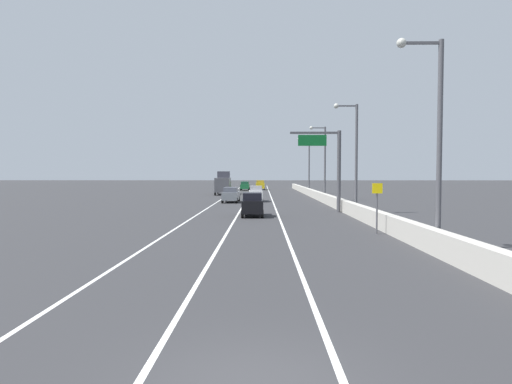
{
  "coord_description": "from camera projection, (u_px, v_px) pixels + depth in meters",
  "views": [
    {
      "loc": [
        0.1,
        -7.19,
        3.57
      ],
      "look_at": [
        -0.66,
        49.16,
        1.19
      ],
      "focal_mm": 30.79,
      "sensor_mm": 36.0,
      "label": 1
    }
  ],
  "objects": [
    {
      "name": "car_white_0",
      "position": [
        256.0,
        194.0,
        55.91
      ],
      "size": [
        1.89,
        4.16,
        2.0
      ],
      "color": "white",
      "rests_on": "ground_plane"
    },
    {
      "name": "car_black_1",
      "position": [
        252.0,
        205.0,
        36.56
      ],
      "size": [
        1.89,
        4.13,
        1.98
      ],
      "color": "black",
      "rests_on": "ground_plane"
    },
    {
      "name": "jersey_barrier_right",
      "position": [
        333.0,
        202.0,
        47.17
      ],
      "size": [
        0.6,
        120.0,
        1.1
      ],
      "primitive_type": "cube",
      "color": "#B2ADA3",
      "rests_on": "ground_plane"
    },
    {
      "name": "lane_stripe_right",
      "position": [
        272.0,
        199.0,
        62.26
      ],
      "size": [
        0.16,
        130.0,
        0.0
      ],
      "primitive_type": "cube",
      "color": "silver",
      "rests_on": "ground_plane"
    },
    {
      "name": "lamp_post_right_near",
      "position": [
        434.0,
        129.0,
        20.02
      ],
      "size": [
        2.14,
        0.44,
        9.71
      ],
      "color": "#4C4C51",
      "rests_on": "ground_plane"
    },
    {
      "name": "lamp_post_right_second",
      "position": [
        353.0,
        150.0,
        38.52
      ],
      "size": [
        2.14,
        0.44,
        9.71
      ],
      "color": "#4C4C51",
      "rests_on": "ground_plane"
    },
    {
      "name": "lamp_post_right_third",
      "position": [
        323.0,
        158.0,
        57.03
      ],
      "size": [
        2.14,
        0.44,
        9.71
      ],
      "color": "#4C4C51",
      "rests_on": "ground_plane"
    },
    {
      "name": "lane_stripe_center",
      "position": [
        247.0,
        199.0,
        62.31
      ],
      "size": [
        0.16,
        130.0,
        0.0
      ],
      "primitive_type": "cube",
      "color": "silver",
      "rests_on": "ground_plane"
    },
    {
      "name": "car_yellow_3",
      "position": [
        260.0,
        185.0,
        95.88
      ],
      "size": [
        1.97,
        4.36,
        2.11
      ],
      "color": "gold",
      "rests_on": "ground_plane"
    },
    {
      "name": "car_green_4",
      "position": [
        245.0,
        186.0,
        93.24
      ],
      "size": [
        1.96,
        4.77,
        1.88
      ],
      "color": "#196033",
      "rests_on": "ground_plane"
    },
    {
      "name": "speed_advisory_sign",
      "position": [
        377.0,
        204.0,
        25.8
      ],
      "size": [
        0.6,
        0.11,
        3.0
      ],
      "color": "#4C4C51",
      "rests_on": "ground_plane"
    },
    {
      "name": "overhead_sign_gantry",
      "position": [
        331.0,
        161.0,
        40.23
      ],
      "size": [
        4.68,
        0.36,
        7.5
      ],
      "color": "#47474C",
      "rests_on": "ground_plane"
    },
    {
      "name": "lane_stripe_left",
      "position": [
        223.0,
        199.0,
        62.36
      ],
      "size": [
        0.16,
        130.0,
        0.0
      ],
      "primitive_type": "cube",
      "color": "silver",
      "rests_on": "ground_plane"
    },
    {
      "name": "lamp_post_right_fourth",
      "position": [
        308.0,
        162.0,
        75.53
      ],
      "size": [
        2.14,
        0.44,
        9.71
      ],
      "color": "#4C4C51",
      "rests_on": "ground_plane"
    },
    {
      "name": "ground_plane",
      "position": [
        261.0,
        195.0,
        71.27
      ],
      "size": [
        320.0,
        320.0,
        0.0
      ],
      "primitive_type": "plane",
      "color": "#2D2D30"
    },
    {
      "name": "box_truck",
      "position": [
        223.0,
        184.0,
        74.54
      ],
      "size": [
        2.66,
        7.64,
        3.94
      ],
      "color": "#4C4C51",
      "rests_on": "ground_plane"
    },
    {
      "name": "car_gray_2",
      "position": [
        231.0,
        195.0,
        54.22
      ],
      "size": [
        2.03,
        4.7,
        1.88
      ],
      "color": "slate",
      "rests_on": "ground_plane"
    }
  ]
}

